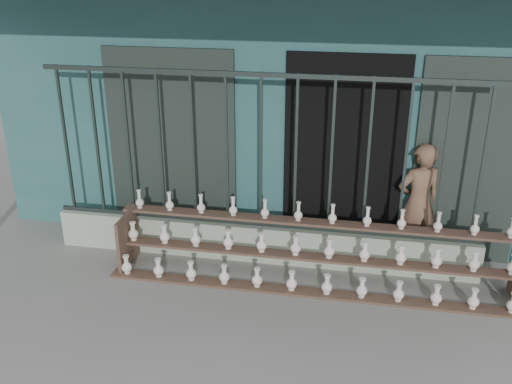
# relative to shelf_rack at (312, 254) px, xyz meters

# --- Properties ---
(ground) EXTENTS (60.00, 60.00, 0.00)m
(ground) POSITION_rel_shelf_rack_xyz_m (-0.65, -0.89, -0.36)
(ground) COLOR slate
(workshop_building) EXTENTS (7.40, 6.60, 3.21)m
(workshop_building) POSITION_rel_shelf_rack_xyz_m (-0.64, 3.34, 1.26)
(workshop_building) COLOR #295758
(workshop_building) RESTS_ON ground
(parapet_wall) EXTENTS (5.00, 0.20, 0.45)m
(parapet_wall) POSITION_rel_shelf_rack_xyz_m (-0.65, 0.41, -0.14)
(parapet_wall) COLOR #A1B097
(parapet_wall) RESTS_ON ground
(security_fence) EXTENTS (5.00, 0.04, 1.80)m
(security_fence) POSITION_rel_shelf_rack_xyz_m (-0.65, 0.41, 0.99)
(security_fence) COLOR #283330
(security_fence) RESTS_ON parapet_wall
(shelf_rack) EXTENTS (4.50, 0.68, 0.85)m
(shelf_rack) POSITION_rel_shelf_rack_xyz_m (0.00, 0.00, 0.00)
(shelf_rack) COLOR brown
(shelf_rack) RESTS_ON ground
(elderly_woman) EXTENTS (0.63, 0.53, 1.46)m
(elderly_woman) POSITION_rel_shelf_rack_xyz_m (1.15, 0.77, 0.37)
(elderly_woman) COLOR brown
(elderly_woman) RESTS_ON ground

